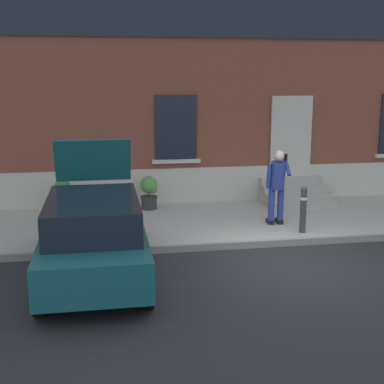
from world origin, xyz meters
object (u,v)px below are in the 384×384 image
(hatchback_car_teal, at_px, (94,235))
(person_on_phone, at_px, (277,182))
(bollard_near_person, at_px, (303,208))
(planter_charcoal, at_px, (149,192))
(planter_olive, at_px, (63,195))

(hatchback_car_teal, distance_m, person_on_phone, 4.73)
(person_on_phone, bearing_deg, hatchback_car_teal, -165.50)
(bollard_near_person, distance_m, planter_charcoal, 4.12)
(bollard_near_person, relative_size, planter_charcoal, 1.22)
(bollard_near_person, height_order, planter_charcoal, bollard_near_person)
(bollard_near_person, bearing_deg, person_on_phone, 118.16)
(planter_charcoal, bearing_deg, bollard_near_person, -40.18)
(planter_charcoal, bearing_deg, hatchback_car_teal, -107.59)
(person_on_phone, bearing_deg, planter_charcoal, 130.11)
(bollard_near_person, height_order, person_on_phone, person_on_phone)
(hatchback_car_teal, xyz_separation_m, planter_charcoal, (1.35, 4.26, -0.19))
(planter_olive, bearing_deg, planter_charcoal, 0.74)
(hatchback_car_teal, height_order, planter_charcoal, hatchback_car_teal)
(bollard_near_person, xyz_separation_m, planter_charcoal, (-3.15, 2.66, -0.11))
(planter_olive, height_order, planter_charcoal, same)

